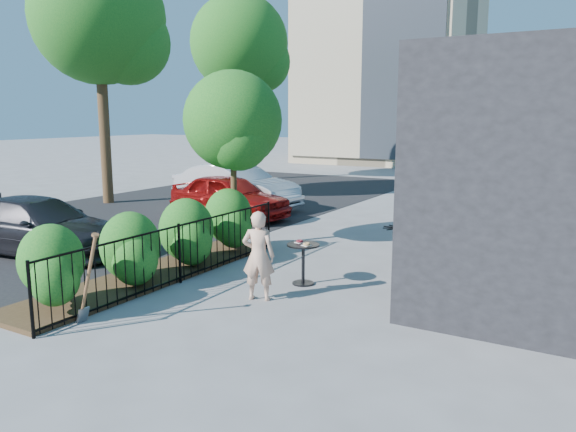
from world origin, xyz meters
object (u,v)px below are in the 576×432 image
Objects in this scene: patio_tree at (234,126)px; shovel at (87,283)px; car_red at (229,196)px; car_silver at (236,186)px; car_darkgrey at (38,226)px; street_tree_far at (240,50)px; street_tree_near at (99,25)px; woman at (259,256)px; cafe_table at (303,256)px.

shovel is (0.98, -5.01, -2.14)m from patio_tree.
patio_tree is at bearing -136.31° from car_red.
car_silver is 7.16m from car_darkgrey.
street_tree_far is at bearing 39.59° from car_silver.
car_silver is (4.46, -6.68, -5.19)m from street_tree_far.
car_red is at bearing 128.42° from patio_tree.
car_darkgrey is (-1.03, -5.63, -0.04)m from car_red.
patio_tree is 8.92m from street_tree_near.
car_red reaches higher than car_darkgrey.
street_tree_far reaches higher than woman.
woman is 1.05× the size of shovel.
cafe_table is 0.19× the size of car_darkgrey.
woman is at bearing -54.00° from street_tree_far.
street_tree_near reaches higher than shovel.
shovel reaches higher than cafe_table.
patio_tree is at bearing -22.57° from street_tree_near.
shovel is 0.32× the size of car_silver.
street_tree_far is 15.43m from car_darkgrey.
shovel is at bearing -61.83° from street_tree_far.
shovel is 0.33× the size of car_darkgrey.
car_silver is (-5.94, 6.21, 0.22)m from cafe_table.
car_red is 0.87× the size of car_silver.
car_darkgrey is at bearing -53.62° from street_tree_near.
car_darkgrey is at bearing -72.73° from street_tree_far.
woman reaches higher than shovel.
car_darkgrey is at bearing -171.13° from cafe_table.
street_tree_far is at bearing 118.17° from shovel.
car_red is at bearing 112.72° from shovel.
car_red is at bearing 137.27° from cafe_table.
car_silver reaches higher than car_red.
street_tree_near is 1.00× the size of street_tree_far.
street_tree_far is 10.48× the size of cafe_table.
cafe_table is 0.53× the size of woman.
street_tree_near is at bearing -50.45° from woman.
car_silver is (4.46, 1.32, -5.19)m from street_tree_near.
street_tree_far is at bearing 38.26° from car_red.
car_red is (5.33, -0.21, -5.26)m from street_tree_near.
woman reaches higher than car_darkgrey.
street_tree_near is 7.50m from car_red.
patio_tree reaches higher than cafe_table.
car_silver is at bearing 133.72° from cafe_table.
street_tree_far is 2.16× the size of car_red.
shovel is at bearing -78.94° from patio_tree.
street_tree_near reaches higher than patio_tree.
street_tree_near is 6.97m from car_silver.
car_red is (-4.85, 5.80, -0.09)m from woman.
woman reaches higher than cafe_table.
street_tree_far reaches higher than cafe_table.
car_darkgrey is (4.30, -5.84, -5.30)m from street_tree_near.
street_tree_near is 1.95× the size of car_darkgrey.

